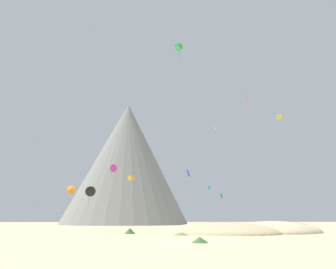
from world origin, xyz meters
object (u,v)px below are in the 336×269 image
Objects in this scene: bush_far_right at (181,234)px; kite_blue_low at (188,173)px; kite_orange_low at (70,190)px; kite_cyan_low at (209,188)px; kite_yellow_mid at (279,117)px; kite_green_high at (179,47)px; kite_teal_low at (221,196)px; bush_ridge_crest at (130,231)px; kite_black_low at (90,192)px; bush_near_right at (200,240)px; kite_lime_mid at (215,130)px; rock_massif at (129,167)px; kite_pink_high at (247,100)px; kite_magenta_mid at (113,168)px; kite_gold_low at (131,178)px.

bush_far_right is 1.64× the size of kite_blue_low.
kite_blue_low reaches higher than kite_orange_low.
kite_cyan_low is 10.79m from kite_blue_low.
kite_yellow_mid is (25.23, 16.97, 25.28)m from bush_far_right.
kite_green_high reaches higher than kite_yellow_mid.
kite_orange_low is 39.55m from kite_teal_low.
kite_green_high is (-9.58, -17.42, 30.23)m from kite_cyan_low.
bush_ridge_crest is 0.48× the size of kite_black_low.
kite_green_high is at bearing 32.54° from kite_yellow_mid.
bush_far_right is at bearing -59.48° from kite_black_low.
kite_blue_low is (28.88, -8.39, 3.30)m from kite_orange_low.
kite_lime_mid reaches higher than bush_near_right.
kite_blue_low is (4.06, 37.82, 12.49)m from bush_near_right.
kite_pink_high is at bearing -64.13° from rock_massif.
kite_magenta_mid reaches higher than kite_cyan_low.
bush_ridge_crest is 30.93m from kite_lime_mid.
kite_yellow_mid reaches higher than kite_orange_low.
kite_green_high is (1.05, 28.57, 40.20)m from bush_near_right.
kite_green_high is (-23.95, -4.01, 15.00)m from kite_yellow_mid.
kite_teal_low is (10.49, 11.90, -4.41)m from kite_blue_low.
kite_lime_mid is (23.49, -73.97, -3.03)m from rock_massif.
rock_massif reaches higher than kite_green_high.
kite_gold_low is at bearing 40.72° from kite_black_low.
bush_far_right is at bearing -32.50° from bush_ridge_crest.
kite_lime_mid is at bearing 101.16° from kite_gold_low.
kite_green_high is at bearing -123.77° from kite_blue_low.
bush_near_right is 52.43m from kite_teal_low.
kite_pink_high is 4.45× the size of kite_cyan_low.
kite_green_high reaches higher than kite_cyan_low.
bush_near_right is at bearing -143.84° from kite_lime_mid.
kite_yellow_mid is (38.71, -74.51, 0.21)m from rock_massif.
bush_ridge_crest is at bearing 66.54° from kite_magenta_mid.
kite_gold_low is 25.11m from kite_teal_low.
kite_pink_high is at bearing 62.59° from kite_teal_low.
kite_teal_low is (-5.14, 11.53, -23.41)m from kite_pink_high.
bush_near_right is 0.52× the size of kite_teal_low.
kite_gold_low is (-29.34, 6.10, -19.49)m from kite_pink_high.
kite_pink_high is (19.93, 22.58, 31.57)m from bush_far_right.
kite_lime_mid is at bearing -147.28° from kite_pink_high.
kite_teal_low reaches higher than kite_black_low.
kite_green_high is (1.28, 12.96, 40.29)m from bush_far_right.
kite_lime_mid is 20.72m from kite_green_high.
kite_yellow_mid is 15.57m from kite_lime_mid.
kite_lime_mid reaches higher than kite_blue_low.
bush_ridge_crest is 89.91m from rock_massif.
kite_orange_low is (-24.82, 46.21, 9.19)m from bush_near_right.
kite_orange_low reaches higher than bush_near_right.
kite_cyan_low is 0.24× the size of kite_green_high.
kite_magenta_mid is 32.54m from kite_green_high.
kite_green_high is (14.86, -12.08, 26.31)m from kite_magenta_mid.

